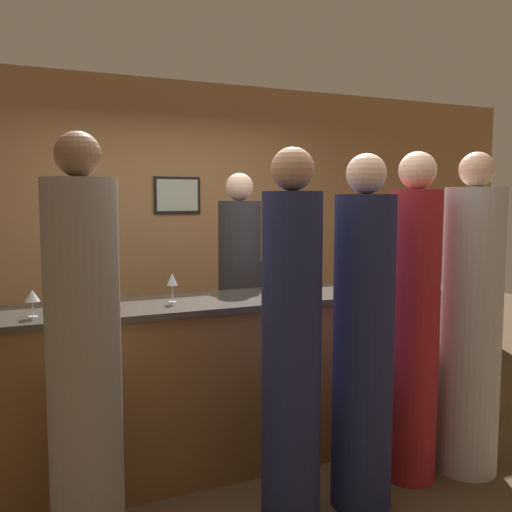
{
  "coord_description": "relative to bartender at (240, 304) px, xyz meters",
  "views": [
    {
      "loc": [
        -1.47,
        -3.33,
        1.71
      ],
      "look_at": [
        0.09,
        0.1,
        1.33
      ],
      "focal_mm": 40.0,
      "sensor_mm": 36.0,
      "label": 1
    }
  ],
  "objects": [
    {
      "name": "wine_bottle_0",
      "position": [
        0.01,
        -0.45,
        0.29
      ],
      "size": [
        0.07,
        0.07,
        0.28
      ],
      "color": "#19381E",
      "rests_on": "bar_counter"
    },
    {
      "name": "wine_glass_4",
      "position": [
        -1.54,
        -0.83,
        0.3
      ],
      "size": [
        0.08,
        0.08,
        0.15
      ],
      "color": "silver",
      "rests_on": "bar_counter"
    },
    {
      "name": "ground_plane",
      "position": [
        -0.23,
        -0.71,
        -0.9
      ],
      "size": [
        14.0,
        14.0,
        0.0
      ],
      "primitive_type": "plane",
      "color": "#4C3823"
    },
    {
      "name": "wine_glass_1",
      "position": [
        0.51,
        -0.75,
        0.31
      ],
      "size": [
        0.07,
        0.07,
        0.16
      ],
      "color": "silver",
      "rests_on": "bar_counter"
    },
    {
      "name": "guest_1",
      "position": [
        0.56,
        -1.36,
        0.05
      ],
      "size": [
        0.3,
        0.3,
        1.99
      ],
      "color": "maroon",
      "rests_on": "ground_plane"
    },
    {
      "name": "bartender",
      "position": [
        0.0,
        0.0,
        0.0
      ],
      "size": [
        0.33,
        0.33,
        1.91
      ],
      "rotation": [
        0.0,
        0.0,
        3.14
      ],
      "color": "#2D2D33",
      "rests_on": "ground_plane"
    },
    {
      "name": "guest_2",
      "position": [
        -1.36,
        -1.36,
        0.05
      ],
      "size": [
        0.34,
        0.34,
        2.01
      ],
      "color": "gray",
      "rests_on": "ground_plane"
    },
    {
      "name": "guest_3",
      "position": [
        -0.34,
        -1.49,
        0.04
      ],
      "size": [
        0.31,
        0.31,
        1.97
      ],
      "color": "#1E234C",
      "rests_on": "ground_plane"
    },
    {
      "name": "wine_glass_6",
      "position": [
        -0.74,
        -0.71,
        0.32
      ],
      "size": [
        0.07,
        0.07,
        0.18
      ],
      "color": "silver",
      "rests_on": "bar_counter"
    },
    {
      "name": "back_wall",
      "position": [
        -0.23,
        1.14,
        0.5
      ],
      "size": [
        8.0,
        0.08,
        2.8
      ],
      "color": "#A37547",
      "rests_on": "ground_plane"
    },
    {
      "name": "guest_0",
      "position": [
        0.95,
        -1.43,
        0.03
      ],
      "size": [
        0.36,
        0.36,
        2.0
      ],
      "color": "#B2B2B7",
      "rests_on": "ground_plane"
    },
    {
      "name": "wine_glass_5",
      "position": [
        -0.04,
        -0.81,
        0.3
      ],
      "size": [
        0.08,
        0.08,
        0.15
      ],
      "color": "silver",
      "rests_on": "bar_counter"
    },
    {
      "name": "guest_4",
      "position": [
        0.11,
        -1.49,
        0.02
      ],
      "size": [
        0.33,
        0.33,
        1.95
      ],
      "color": "#1E234C",
      "rests_on": "ground_plane"
    },
    {
      "name": "bar_counter",
      "position": [
        -0.23,
        -0.71,
        -0.35
      ],
      "size": [
        3.27,
        0.64,
        1.08
      ],
      "color": "brown",
      "rests_on": "ground_plane"
    },
    {
      "name": "wine_glass_3",
      "position": [
        -1.25,
        -0.79,
        0.32
      ],
      "size": [
        0.07,
        0.07,
        0.18
      ],
      "color": "silver",
      "rests_on": "bar_counter"
    },
    {
      "name": "wine_glass_0",
      "position": [
        -0.12,
        -0.92,
        0.31
      ],
      "size": [
        0.08,
        0.08,
        0.16
      ],
      "color": "silver",
      "rests_on": "bar_counter"
    }
  ]
}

